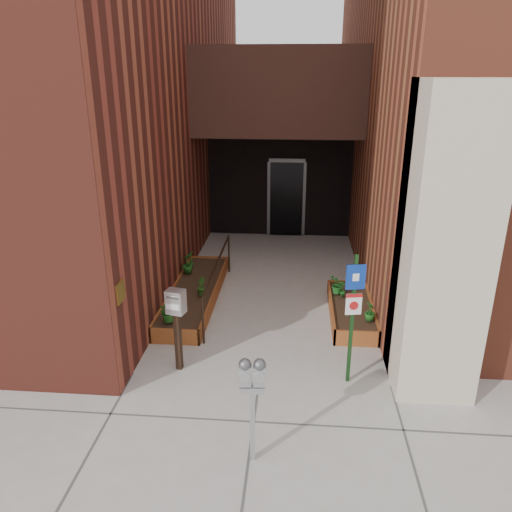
# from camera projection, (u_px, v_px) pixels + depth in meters

# --- Properties ---
(ground) EXTENTS (80.00, 80.00, 0.00)m
(ground) POSITION_uv_depth(u_px,v_px,m) (259.00, 379.00, 7.70)
(ground) COLOR #9E9991
(ground) RESTS_ON ground
(architecture) EXTENTS (20.00, 14.60, 10.00)m
(architecture) POSITION_uv_depth(u_px,v_px,m) (274.00, 48.00, 12.40)
(architecture) COLOR maroon
(architecture) RESTS_ON ground
(planter_left) EXTENTS (0.90, 3.60, 0.30)m
(planter_left) POSITION_uv_depth(u_px,v_px,m) (195.00, 294.00, 10.30)
(planter_left) COLOR brown
(planter_left) RESTS_ON ground
(planter_right) EXTENTS (0.80, 2.20, 0.30)m
(planter_right) POSITION_uv_depth(u_px,v_px,m) (351.00, 311.00, 9.58)
(planter_right) COLOR brown
(planter_right) RESTS_ON ground
(handrail) EXTENTS (0.04, 3.34, 0.90)m
(handrail) POSITION_uv_depth(u_px,v_px,m) (218.00, 268.00, 10.00)
(handrail) COLOR black
(handrail) RESTS_ON ground
(parking_meter) EXTENTS (0.32, 0.16, 1.42)m
(parking_meter) POSITION_uv_depth(u_px,v_px,m) (252.00, 383.00, 5.75)
(parking_meter) COLOR #9D9C9F
(parking_meter) RESTS_ON ground
(sign_post) EXTENTS (0.28, 0.09, 2.07)m
(sign_post) POSITION_uv_depth(u_px,v_px,m) (353.00, 306.00, 7.21)
(sign_post) COLOR #143413
(sign_post) RESTS_ON ground
(payment_dropbox) EXTENTS (0.31, 0.26, 1.37)m
(payment_dropbox) POSITION_uv_depth(u_px,v_px,m) (176.00, 313.00, 7.64)
(payment_dropbox) COLOR black
(payment_dropbox) RESTS_ON ground
(shrub_left_a) EXTENTS (0.50, 0.50, 0.39)m
(shrub_left_a) POSITION_uv_depth(u_px,v_px,m) (169.00, 311.00, 8.79)
(shrub_left_a) COLOR #215A19
(shrub_left_a) RESTS_ON planter_left
(shrub_left_b) EXTENTS (0.25, 0.25, 0.36)m
(shrub_left_b) POSITION_uv_depth(u_px,v_px,m) (201.00, 286.00, 9.82)
(shrub_left_b) COLOR #244F16
(shrub_left_b) RESTS_ON planter_left
(shrub_left_c) EXTENTS (0.32, 0.32, 0.41)m
(shrub_left_c) POSITION_uv_depth(u_px,v_px,m) (187.00, 264.00, 10.91)
(shrub_left_c) COLOR #195017
(shrub_left_c) RESTS_ON planter_left
(shrub_left_d) EXTENTS (0.25, 0.25, 0.39)m
(shrub_left_d) POSITION_uv_depth(u_px,v_px,m) (190.00, 259.00, 11.19)
(shrub_left_d) COLOR #1F611B
(shrub_left_d) RESTS_ON planter_left
(shrub_right_a) EXTENTS (0.19, 0.19, 0.33)m
(shrub_right_a) POSITION_uv_depth(u_px,v_px,m) (370.00, 312.00, 8.83)
(shrub_right_a) COLOR #1B5518
(shrub_right_a) RESTS_ON planter_right
(shrub_right_b) EXTENTS (0.24, 0.24, 0.32)m
(shrub_right_b) POSITION_uv_depth(u_px,v_px,m) (343.00, 289.00, 9.77)
(shrub_right_b) COLOR #1C631D
(shrub_right_b) RESTS_ON planter_right
(shrub_right_c) EXTENTS (0.41, 0.41, 0.36)m
(shrub_right_c) POSITION_uv_depth(u_px,v_px,m) (337.00, 285.00, 9.88)
(shrub_right_c) COLOR #1B601F
(shrub_right_c) RESTS_ON planter_right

